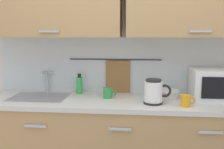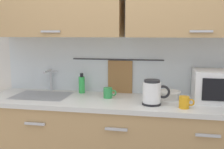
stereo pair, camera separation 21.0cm
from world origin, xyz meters
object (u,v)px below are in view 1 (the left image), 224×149
(dish_soap_bottle, at_px, (79,85))
(mug_near_sink, at_px, (108,93))
(mug_by_kettle, at_px, (186,101))
(microwave, at_px, (218,84))
(electric_kettle, at_px, (154,92))
(mixing_bowl, at_px, (168,93))

(dish_soap_bottle, height_order, mug_near_sink, dish_soap_bottle)
(mug_near_sink, bearing_deg, mug_by_kettle, -18.53)
(microwave, xyz_separation_m, electric_kettle, (-0.57, -0.22, -0.03))
(electric_kettle, height_order, mug_by_kettle, electric_kettle)
(microwave, xyz_separation_m, mug_by_kettle, (-0.32, -0.28, -0.09))
(microwave, distance_m, dish_soap_bottle, 1.28)
(mug_near_sink, distance_m, mug_by_kettle, 0.69)
(microwave, bearing_deg, mixing_bowl, -178.89)
(mug_near_sink, bearing_deg, microwave, 3.61)
(microwave, bearing_deg, mug_near_sink, -176.39)
(dish_soap_bottle, xyz_separation_m, mug_by_kettle, (0.96, -0.38, -0.04))
(microwave, height_order, mixing_bowl, microwave)
(electric_kettle, height_order, mixing_bowl, electric_kettle)
(mug_near_sink, height_order, mixing_bowl, mug_near_sink)
(dish_soap_bottle, xyz_separation_m, mixing_bowl, (0.84, -0.10, -0.04))
(dish_soap_bottle, bearing_deg, mixing_bowl, -7.06)
(electric_kettle, distance_m, dish_soap_bottle, 0.77)
(mug_near_sink, bearing_deg, electric_kettle, -21.32)
(dish_soap_bottle, xyz_separation_m, mug_near_sink, (0.30, -0.16, -0.04))
(microwave, relative_size, electric_kettle, 2.03)
(microwave, height_order, dish_soap_bottle, microwave)
(microwave, xyz_separation_m, mug_near_sink, (-0.98, -0.06, -0.09))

